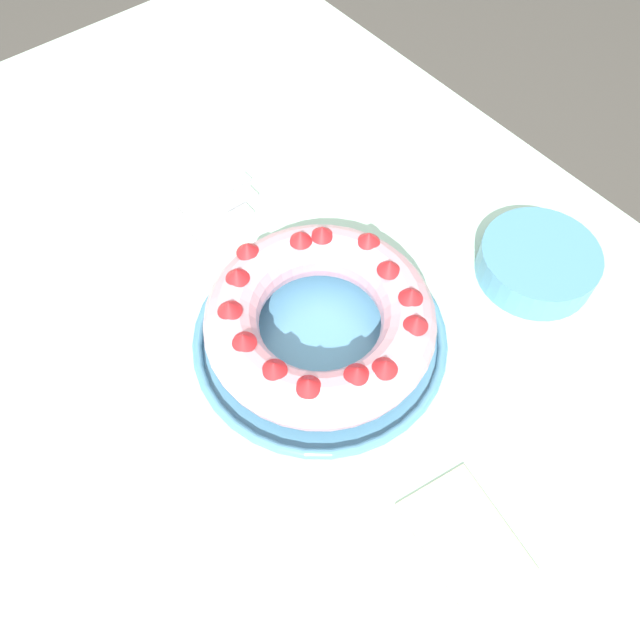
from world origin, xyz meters
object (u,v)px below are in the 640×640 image
serving_dish (320,339)px  serving_knife (178,213)px  cake_knife (192,241)px  side_bowl (538,263)px  napkin (466,537)px  fork (207,217)px  bundt_cake (320,319)px

serving_dish → serving_knife: bearing=-175.2°
cake_knife → side_bowl: bearing=43.7°
cake_knife → napkin: 0.52m
fork → serving_knife: 0.04m
serving_dish → bundt_cake: size_ratio=1.14×
bundt_cake → serving_knife: 0.30m
bundt_cake → side_bowl: 0.31m
bundt_cake → cake_knife: (-0.24, -0.04, -0.06)m
bundt_cake → cake_knife: size_ratio=1.59×
serving_dish → napkin: bearing=-5.7°
side_bowl → serving_dish: bearing=-107.5°
serving_dish → side_bowl: side_bowl is taller
bundt_cake → cake_knife: 0.25m
fork → napkin: fork is taller
fork → cake_knife: bearing=-54.3°
serving_dish → serving_knife: (-0.30, -0.03, -0.01)m
serving_knife → side_bowl: 0.50m
bundt_cake → fork: 0.27m
serving_dish → cake_knife: serving_dish is taller
fork → side_bowl: bearing=44.0°
serving_dish → side_bowl: (0.09, 0.29, 0.01)m
bundt_cake → napkin: size_ratio=2.10×
napkin → side_bowl: bearing=120.1°
serving_dish → cake_knife: (-0.24, -0.04, -0.01)m
side_bowl → bundt_cake: bearing=-107.5°
serving_knife → cake_knife: 0.06m
serving_dish → cake_knife: 0.24m
serving_dish → fork: serving_dish is taller
cake_knife → side_bowl: 0.47m
napkin → serving_dish: bearing=174.3°
side_bowl → napkin: (0.19, -0.32, -0.02)m
bundt_cake → serving_knife: size_ratio=1.28×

